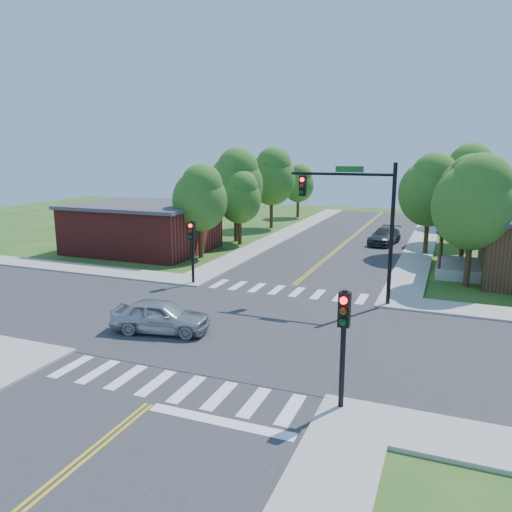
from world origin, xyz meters
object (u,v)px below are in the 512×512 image
at_px(car_dgrey, 385,237).
at_px(car_silver, 161,317).
at_px(signal_pole_nw, 192,240).
at_px(signal_pole_se, 343,328).
at_px(signal_mast_ne, 358,210).

bearing_deg(car_dgrey, car_silver, -96.04).
distance_m(signal_pole_nw, car_silver, 8.16).
bearing_deg(signal_pole_se, signal_mast_ne, 98.56).
distance_m(signal_pole_se, signal_pole_nw, 15.84).
distance_m(car_silver, car_dgrey, 25.52).
xyz_separation_m(signal_pole_nw, car_dgrey, (8.77, 17.25, -1.98)).
relative_size(signal_mast_ne, car_dgrey, 1.47).
distance_m(signal_pole_se, car_silver, 9.61).
bearing_deg(signal_pole_se, car_silver, 156.91).
xyz_separation_m(signal_mast_ne, car_dgrey, (-0.75, 17.23, -4.17)).
bearing_deg(car_dgrey, signal_mast_ne, -79.44).
distance_m(signal_mast_ne, signal_pole_se, 11.55).
height_order(signal_mast_ne, car_silver, signal_mast_ne).
height_order(signal_mast_ne, car_dgrey, signal_mast_ne).
xyz_separation_m(car_silver, car_dgrey, (6.23, 24.75, -0.04)).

